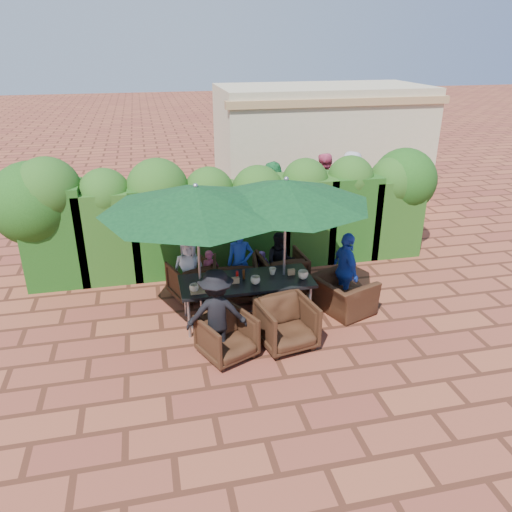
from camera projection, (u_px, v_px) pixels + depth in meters
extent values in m
plane|color=brown|center=(259.00, 319.00, 8.63)|extent=(80.00, 80.00, 0.00)
cube|color=black|center=(246.00, 281.00, 8.33)|extent=(2.22, 0.90, 0.05)
cube|color=gray|center=(247.00, 313.00, 8.57)|extent=(2.02, 0.05, 0.05)
cylinder|color=gray|center=(189.00, 318.00, 7.96)|extent=(0.05, 0.05, 0.70)
cylinder|color=gray|center=(185.00, 298.00, 8.59)|extent=(0.05, 0.05, 0.70)
cylinder|color=gray|center=(310.00, 305.00, 8.37)|extent=(0.05, 0.05, 0.70)
cylinder|color=gray|center=(297.00, 286.00, 8.99)|extent=(0.05, 0.05, 0.70)
cylinder|color=gray|center=(202.00, 323.00, 8.45)|extent=(0.44, 0.44, 0.03)
cylinder|color=gray|center=(199.00, 260.00, 7.98)|extent=(0.04, 0.04, 2.40)
cone|color=black|center=(196.00, 199.00, 7.57)|extent=(2.99, 2.99, 0.38)
sphere|color=gray|center=(195.00, 186.00, 7.49)|extent=(0.08, 0.08, 0.08)
cylinder|color=gray|center=(283.00, 312.00, 8.81)|extent=(0.44, 0.44, 0.03)
cylinder|color=gray|center=(284.00, 250.00, 8.33)|extent=(0.04, 0.04, 2.40)
cone|color=black|center=(286.00, 191.00, 7.92)|extent=(2.78, 2.78, 0.38)
sphere|color=gray|center=(286.00, 179.00, 7.84)|extent=(0.08, 0.08, 0.08)
imported|color=black|center=(192.00, 278.00, 9.21)|extent=(0.93, 0.90, 0.76)
imported|color=black|center=(235.00, 276.00, 9.22)|extent=(0.90, 0.86, 0.83)
imported|color=black|center=(282.00, 271.00, 9.41)|extent=(0.88, 0.83, 0.85)
imported|color=black|center=(227.00, 335.00, 7.48)|extent=(0.95, 0.93, 0.75)
imported|color=black|center=(287.00, 322.00, 7.74)|extent=(0.93, 0.89, 0.83)
imported|color=black|center=(343.00, 289.00, 8.72)|extent=(0.93, 1.14, 0.85)
imported|color=silver|center=(189.00, 269.00, 9.06)|extent=(0.67, 0.50, 1.20)
imported|color=#2042AD|center=(240.00, 263.00, 9.13)|extent=(0.51, 0.43, 1.34)
imported|color=black|center=(280.00, 263.00, 9.33)|extent=(0.62, 0.45, 1.19)
imported|color=black|center=(217.00, 314.00, 7.39)|extent=(0.94, 0.50, 1.42)
imported|color=#2042AD|center=(346.00, 271.00, 8.77)|extent=(0.47, 0.85, 1.40)
imported|color=#D14971|center=(210.00, 274.00, 9.24)|extent=(0.35, 0.29, 0.90)
imported|color=#744699|center=(263.00, 270.00, 9.52)|extent=(0.34, 0.31, 0.77)
imported|color=#217B3B|center=(272.00, 195.00, 12.43)|extent=(1.70, 1.14, 1.72)
imported|color=#D14971|center=(322.00, 188.00, 12.81)|extent=(1.01, 0.84, 1.81)
imported|color=#9A9AA2|center=(350.00, 188.00, 12.78)|extent=(1.23, 1.22, 1.85)
imported|color=beige|center=(194.00, 288.00, 7.93)|extent=(0.15, 0.15, 0.12)
imported|color=beige|center=(214.00, 278.00, 8.22)|extent=(0.15, 0.15, 0.15)
imported|color=beige|center=(255.00, 280.00, 8.17)|extent=(0.16, 0.16, 0.13)
imported|color=beige|center=(272.00, 271.00, 8.50)|extent=(0.12, 0.12, 0.12)
imported|color=beige|center=(303.00, 275.00, 8.34)|extent=(0.18, 0.18, 0.14)
cylinder|color=#B20C0A|center=(237.00, 276.00, 8.27)|extent=(0.04, 0.04, 0.17)
cylinder|color=#4C230C|center=(244.00, 274.00, 8.33)|extent=(0.04, 0.04, 0.17)
cube|color=#9B764B|center=(201.00, 290.00, 7.97)|extent=(0.35, 0.25, 0.02)
cube|color=tan|center=(236.00, 280.00, 8.20)|extent=(0.12, 0.06, 0.10)
cube|color=tan|center=(291.00, 272.00, 8.49)|extent=(0.12, 0.06, 0.10)
cube|color=#163A10|center=(55.00, 235.00, 9.58)|extent=(1.15, 0.95, 1.97)
sphere|color=#163A10|center=(48.00, 190.00, 9.22)|extent=(1.24, 1.24, 1.24)
cube|color=#163A10|center=(109.00, 234.00, 9.81)|extent=(1.15, 0.95, 1.83)
sphere|color=#163A10|center=(104.00, 194.00, 9.48)|extent=(1.00, 1.00, 1.00)
cube|color=#163A10|center=(161.00, 229.00, 10.00)|extent=(1.15, 0.95, 1.86)
sphere|color=#163A10|center=(158.00, 189.00, 9.67)|extent=(1.21, 1.21, 1.21)
cube|color=#163A10|center=(210.00, 228.00, 10.23)|extent=(1.15, 0.95, 1.75)
sphere|color=#163A10|center=(209.00, 192.00, 9.92)|extent=(0.99, 0.99, 0.99)
cube|color=#163A10|center=(258.00, 226.00, 10.44)|extent=(1.15, 0.95, 1.68)
sphere|color=#163A10|center=(258.00, 192.00, 10.14)|extent=(1.08, 1.08, 1.08)
cube|color=#163A10|center=(304.00, 219.00, 10.61)|extent=(1.15, 0.95, 1.84)
sphere|color=#163A10|center=(305.00, 181.00, 10.28)|extent=(0.96, 0.96, 0.96)
cube|color=#163A10|center=(348.00, 216.00, 10.81)|extent=(1.15, 0.95, 1.83)
sphere|color=#163A10|center=(350.00, 179.00, 10.49)|extent=(0.98, 0.98, 0.98)
cube|color=#163A10|center=(390.00, 215.00, 11.04)|extent=(1.15, 0.95, 1.72)
sphere|color=#163A10|center=(394.00, 182.00, 10.73)|extent=(1.08, 1.08, 1.08)
sphere|color=#163A10|center=(34.00, 204.00, 9.36)|extent=(1.60, 1.60, 1.60)
sphere|color=#163A10|center=(404.00, 180.00, 10.89)|extent=(1.40, 1.40, 1.40)
cube|color=#C6B493|center=(320.00, 142.00, 14.94)|extent=(6.00, 3.00, 3.20)
cube|color=tan|center=(341.00, 102.00, 13.12)|extent=(6.20, 0.25, 0.20)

